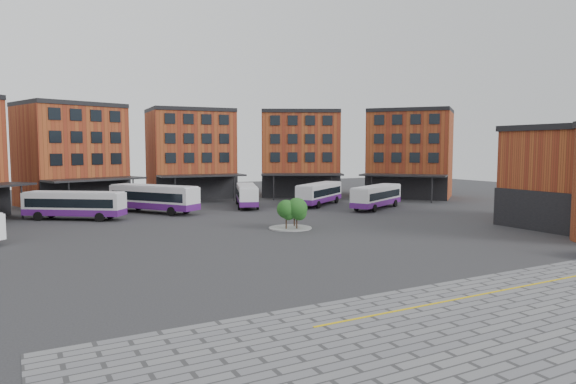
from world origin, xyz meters
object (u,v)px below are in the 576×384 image
tree_island (293,211)px  bus_d (247,195)px  bus_e (320,193)px  bus_b (74,205)px  bus_f (377,196)px  bus_c (154,198)px

tree_island → bus_d: 20.67m
bus_e → bus_b: bearing=-127.3°
tree_island → bus_e: (13.78, 17.07, -0.12)m
bus_d → bus_f: (14.46, -10.62, 0.04)m
tree_island → bus_b: tree_island is taller
bus_c → bus_b: bearing=156.6°
bus_f → bus_e: bearing=-177.0°
bus_b → bus_d: bus_b is taller
bus_b → bus_f: bearing=-67.3°
bus_b → bus_f: size_ratio=0.99×
bus_c → bus_d: bus_c is taller
bus_d → tree_island: bearing=-80.0°
tree_island → bus_b: (-18.88, 17.90, -0.08)m
bus_d → bus_f: size_ratio=1.00×
bus_c → tree_island: bearing=-98.9°
tree_island → bus_b: 26.02m
bus_b → bus_f: 38.05m
tree_island → bus_d: bearing=79.4°
bus_b → bus_e: (32.66, -0.83, -0.04)m
bus_b → bus_d: bearing=-48.8°
bus_c → bus_f: bearing=-54.2°
bus_b → bus_d: (22.69, 2.41, -0.09)m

